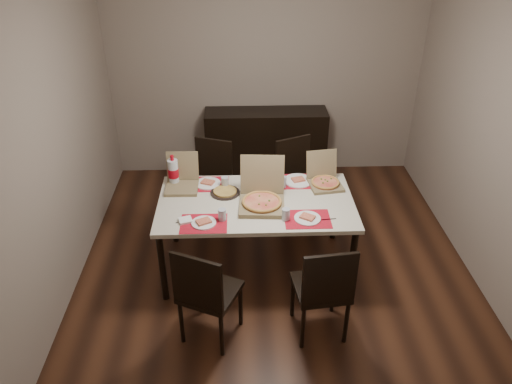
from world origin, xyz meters
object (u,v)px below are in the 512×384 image
at_px(dining_table, 256,207).
at_px(pizza_box_center, 262,199).
at_px(chair_far_left, 211,178).
at_px(dip_bowl, 264,192).
at_px(chair_near_left, 206,292).
at_px(soda_bottle, 173,172).
at_px(sideboard, 266,145).
at_px(chair_near_right, 324,288).
at_px(chair_far_right, 297,177).

height_order(dining_table, pizza_box_center, pizza_box_center).
height_order(chair_far_left, dip_bowl, chair_far_left).
bearing_deg(chair_far_left, chair_near_left, -88.83).
distance_m(chair_far_left, soda_bottle, 0.71).
xyz_separation_m(dining_table, chair_near_left, (-0.43, -0.94, -0.17)).
bearing_deg(pizza_box_center, dining_table, 130.29).
height_order(sideboard, chair_near_right, chair_near_right).
bearing_deg(chair_near_left, dip_bowl, 64.79).
bearing_deg(soda_bottle, chair_near_right, -44.78).
height_order(chair_far_left, soda_bottle, soda_bottle).
bearing_deg(chair_far_right, chair_near_left, -116.66).
bearing_deg(sideboard, soda_bottle, -123.49).
xyz_separation_m(chair_near_right, chair_far_left, (-0.97, 1.79, 0.00)).
bearing_deg(chair_far_left, sideboard, 55.51).
xyz_separation_m(dip_bowl, soda_bottle, (-0.86, 0.22, 0.11)).
bearing_deg(dining_table, chair_near_left, -114.50).
relative_size(sideboard, chair_far_right, 1.61).
xyz_separation_m(sideboard, chair_far_left, (-0.65, -0.95, 0.06)).
bearing_deg(dip_bowl, pizza_box_center, -97.26).
bearing_deg(soda_bottle, dining_table, -24.02).
xyz_separation_m(dining_table, dip_bowl, (0.08, 0.13, 0.08)).
relative_size(chair_near_left, dip_bowl, 6.93).
height_order(dining_table, dip_bowl, dip_bowl).
distance_m(chair_far_left, dip_bowl, 0.95).
height_order(sideboard, pizza_box_center, pizza_box_center).
distance_m(dip_bowl, soda_bottle, 0.89).
xyz_separation_m(sideboard, dip_bowl, (-0.11, -1.69, 0.32)).
xyz_separation_m(sideboard, chair_far_right, (0.30, -0.94, 0.06)).
relative_size(chair_far_left, dip_bowl, 6.93).
bearing_deg(dip_bowl, sideboard, 86.22).
bearing_deg(chair_far_left, dip_bowl, -53.78).
height_order(pizza_box_center, dip_bowl, pizza_box_center).
relative_size(chair_near_left, soda_bottle, 3.01).
height_order(dip_bowl, soda_bottle, soda_bottle).
bearing_deg(dining_table, chair_far_left, 118.13).
xyz_separation_m(chair_near_right, dip_bowl, (-0.42, 1.06, 0.26)).
distance_m(sideboard, chair_near_left, 2.83).
relative_size(chair_far_left, chair_far_right, 1.00).
relative_size(chair_far_left, soda_bottle, 3.01).
distance_m(dining_table, chair_far_right, 1.02).
bearing_deg(pizza_box_center, chair_near_left, -118.63).
bearing_deg(chair_far_right, dining_table, -118.89).
relative_size(sideboard, dining_table, 0.83).
bearing_deg(pizza_box_center, chair_near_right, -62.56).
xyz_separation_m(sideboard, dining_table, (-0.19, -1.82, 0.23)).
height_order(chair_near_left, chair_far_right, same).
relative_size(chair_near_left, chair_near_right, 1.00).
xyz_separation_m(chair_near_right, soda_bottle, (-1.28, 1.28, 0.37)).
bearing_deg(dip_bowl, chair_far_left, 126.22).
distance_m(dining_table, chair_near_right, 1.07).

